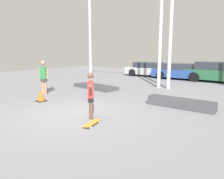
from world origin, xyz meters
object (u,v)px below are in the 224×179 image
object	(u,v)px
grind_box	(180,103)
skateboard	(92,123)
manual_pad	(95,87)
parked_car_green	(215,72)
bystander	(44,75)
parked_car_blue	(180,71)
parked_car_silver	(149,69)
traffic_cone	(41,95)
skateboarder	(91,93)

from	to	relation	value
grind_box	skateboard	bearing A→B (deg)	-109.39
grind_box	manual_pad	distance (m)	5.77
grind_box	parked_car_green	distance (m)	8.65
skateboard	bystander	xyz separation A→B (m)	(-5.18, 1.89, 0.89)
parked_car_blue	parked_car_silver	bearing A→B (deg)	169.63
manual_pad	parked_car_silver	distance (m)	7.69
parked_car_blue	traffic_cone	world-z (taller)	parked_car_blue
manual_pad	parked_car_blue	distance (m)	7.67
grind_box	bystander	distance (m)	6.70
parked_car_green	bystander	distance (m)	11.69
manual_pad	parked_car_green	bearing A→B (deg)	57.03
grind_box	bystander	size ratio (longest dim) A/B	1.50
grind_box	parked_car_blue	bearing A→B (deg)	111.82
bystander	grind_box	bearing A→B (deg)	-176.39
skateboard	parked_car_blue	size ratio (longest dim) A/B	0.19
traffic_cone	parked_car_green	bearing A→B (deg)	69.18
parked_car_green	parked_car_blue	bearing A→B (deg)	-178.82
bystander	traffic_cone	distance (m)	1.78
parked_car_blue	parked_car_green	world-z (taller)	parked_car_green
grind_box	manual_pad	xyz separation A→B (m)	(-5.64, 1.24, -0.09)
skateboard	parked_car_blue	xyz separation A→B (m)	(-2.17, 12.14, 0.54)
manual_pad	parked_car_blue	xyz separation A→B (m)	(2.21, 7.33, 0.51)
parked_car_silver	traffic_cone	bearing A→B (deg)	-88.25
bystander	traffic_cone	world-z (taller)	bystander
skateboard	skateboarder	bearing A→B (deg)	-148.86
grind_box	traffic_cone	distance (m)	5.84
parked_car_green	parked_car_silver	bearing A→B (deg)	177.62
manual_pad	parked_car_green	size ratio (longest dim) A/B	0.70
traffic_cone	manual_pad	bearing A→B (deg)	96.76
traffic_cone	parked_car_silver	bearing A→B (deg)	95.75
manual_pad	skateboarder	bearing A→B (deg)	-48.22
skateboarder	manual_pad	distance (m)	5.89
skateboard	parked_car_silver	bearing A→B (deg)	-173.17
manual_pad	traffic_cone	xyz separation A→B (m)	(0.47, -3.95, 0.16)
skateboarder	parked_car_green	bearing A→B (deg)	132.69
bystander	traffic_cone	size ratio (longest dim) A/B	3.21
skateboarder	bystander	xyz separation A→B (m)	(-4.70, 1.43, 0.13)
skateboarder	parked_car_green	world-z (taller)	skateboarder
skateboard	traffic_cone	bearing A→B (deg)	-117.82
skateboarder	manual_pad	bearing A→B (deg)	178.73
parked_car_blue	bystander	xyz separation A→B (m)	(-3.01, -10.25, 0.35)
grind_box	traffic_cone	bearing A→B (deg)	-152.31
skateboarder	skateboard	size ratio (longest dim) A/B	1.81
skateboarder	bystander	size ratio (longest dim) A/B	0.88
parked_car_blue	traffic_cone	size ratio (longest dim) A/B	8.13
manual_pad	bystander	size ratio (longest dim) A/B	1.70
skateboard	traffic_cone	distance (m)	4.01
skateboarder	skateboard	world-z (taller)	skateboarder
grind_box	traffic_cone	world-z (taller)	traffic_cone
manual_pad	parked_car_silver	xyz separation A→B (m)	(-0.70, 7.64, 0.50)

